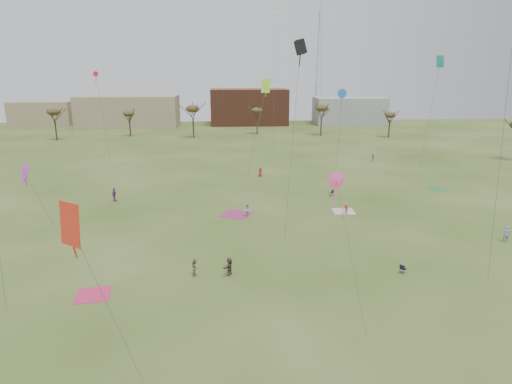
{
  "coord_description": "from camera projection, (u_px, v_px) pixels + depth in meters",
  "views": [
    {
      "loc": [
        -2.96,
        -30.69,
        17.52
      ],
      "look_at": [
        0.0,
        12.0,
        5.5
      ],
      "focal_mm": 30.02,
      "sensor_mm": 36.0,
      "label": 1
    }
  ],
  "objects": [
    {
      "name": "blanket_plum",
      "position": [
        236.0,
        214.0,
        54.63
      ],
      "size": [
        4.53,
        4.53,
        0.03
      ],
      "primitive_type": "cube",
      "rotation": [
        0.0,
        0.0,
        2.68
      ],
      "color": "#992F61",
      "rests_on": "ground"
    },
    {
      "name": "spectator_fore_b",
      "position": [
        195.0,
        267.0,
        38.01
      ],
      "size": [
        0.63,
        0.79,
        1.58
      ],
      "primitive_type": "imported",
      "rotation": [
        0.0,
        0.0,
        1.53
      ],
      "color": "#847F54",
      "rests_on": "ground"
    },
    {
      "name": "ground",
      "position": [
        266.0,
        298.0,
        34.41
      ],
      "size": [
        260.0,
        260.0,
        0.0
      ],
      "primitive_type": "plane",
      "color": "#364816",
      "rests_on": "ground"
    },
    {
      "name": "flyer_mid_b",
      "position": [
        346.0,
        209.0,
        54.51
      ],
      "size": [
        0.94,
        1.1,
        1.48
      ],
      "primitive_type": "imported",
      "rotation": [
        0.0,
        0.0,
        5.23
      ],
      "color": "#DE4E29",
      "rests_on": "ground"
    },
    {
      "name": "building_grey",
      "position": [
        349.0,
        111.0,
        149.19
      ],
      "size": [
        24.0,
        12.0,
        9.0
      ],
      "primitive_type": "cube",
      "color": "gray",
      "rests_on": "ground"
    },
    {
      "name": "camp_chair_right",
      "position": [
        331.0,
        194.0,
        62.79
      ],
      "size": [
        0.69,
        0.67,
        0.87
      ],
      "rotation": [
        0.0,
        0.0,
        5.09
      ],
      "color": "#131835",
      "rests_on": "ground"
    },
    {
      "name": "building_tan_west",
      "position": [
        44.0,
        113.0,
        146.18
      ],
      "size": [
        20.0,
        12.0,
        8.0
      ],
      "primitive_type": "cube",
      "color": "#937F60",
      "rests_on": "ground"
    },
    {
      "name": "spectator_mid_e",
      "position": [
        247.0,
        210.0,
        53.51
      ],
      "size": [
        1.05,
        1.04,
        1.71
      ],
      "primitive_type": "imported",
      "rotation": [
        0.0,
        0.0,
        5.56
      ],
      "color": "silver",
      "rests_on": "ground"
    },
    {
      "name": "kites_aloft",
      "position": [
        279.0,
        59.0,
        53.4
      ],
      "size": [
        58.97,
        67.31,
        27.78
      ],
      "color": "red",
      "rests_on": "ground"
    },
    {
      "name": "flyer_far_b",
      "position": [
        260.0,
        172.0,
        74.24
      ],
      "size": [
        0.86,
        0.72,
        1.51
      ],
      "primitive_type": "imported",
      "rotation": [
        0.0,
        0.0,
        0.37
      ],
      "color": "#B21E25",
      "rests_on": "ground"
    },
    {
      "name": "blanket_cream",
      "position": [
        343.0,
        211.0,
        55.8
      ],
      "size": [
        2.92,
        2.92,
        0.03
      ],
      "primitive_type": "cube",
      "rotation": [
        0.0,
        0.0,
        3.07
      ],
      "color": "beige",
      "rests_on": "ground"
    },
    {
      "name": "spectator_fore_c",
      "position": [
        229.0,
        266.0,
        38.07
      ],
      "size": [
        1.17,
        1.62,
        1.69
      ],
      "primitive_type": "imported",
      "rotation": [
        0.0,
        0.0,
        4.23
      ],
      "color": "#51403A",
      "rests_on": "ground"
    },
    {
      "name": "camp_chair_center",
      "position": [
        403.0,
        270.0,
        38.59
      ],
      "size": [
        0.74,
        0.73,
        0.87
      ],
      "rotation": [
        0.0,
        0.0,
        2.27
      ],
      "color": "#17153B",
      "rests_on": "ground"
    },
    {
      "name": "spectator_mid_d",
      "position": [
        114.0,
        195.0,
        59.95
      ],
      "size": [
        0.66,
        1.19,
        1.93
      ],
      "primitive_type": "imported",
      "rotation": [
        0.0,
        0.0,
        1.39
      ],
      "color": "#7A3785",
      "rests_on": "ground"
    },
    {
      "name": "building_brick",
      "position": [
        249.0,
        107.0,
        148.38
      ],
      "size": [
        26.0,
        16.0,
        12.0
      ],
      "primitive_type": "cube",
      "color": "brown",
      "rests_on": "ground"
    },
    {
      "name": "flyer_far_c",
      "position": [
        373.0,
        158.0,
        87.0
      ],
      "size": [
        0.6,
        0.94,
        1.38
      ],
      "primitive_type": "imported",
      "rotation": [
        0.0,
        0.0,
        4.61
      ],
      "color": "navy",
      "rests_on": "ground"
    },
    {
      "name": "blanket_olive",
      "position": [
        437.0,
        189.0,
        66.49
      ],
      "size": [
        3.05,
        3.05,
        0.03
      ],
      "primitive_type": "cube",
      "rotation": [
        0.0,
        0.0,
        1.78
      ],
      "color": "#2D7D3A",
      "rests_on": "ground"
    },
    {
      "name": "tree_line",
      "position": [
        227.0,
        115.0,
        108.3
      ],
      "size": [
        117.44,
        49.32,
        8.91
      ],
      "color": "#3A2B1E",
      "rests_on": "ground"
    },
    {
      "name": "blanket_red",
      "position": [
        93.0,
        295.0,
        34.85
      ],
      "size": [
        3.03,
        3.03,
        0.03
      ],
      "primitive_type": "cube",
      "rotation": [
        0.0,
        0.0,
        1.71
      ],
      "color": "#D12957",
      "rests_on": "ground"
    },
    {
      "name": "flyer_mid_c",
      "position": [
        506.0,
        234.0,
        45.6
      ],
      "size": [
        0.71,
        0.53,
        1.79
      ],
      "primitive_type": "imported",
      "rotation": [
        0.0,
        0.0,
        2.98
      ],
      "color": "#7594C4",
      "rests_on": "ground"
    },
    {
      "name": "building_tan",
      "position": [
        129.0,
        111.0,
        141.19
      ],
      "size": [
        32.0,
        14.0,
        10.0
      ],
      "primitive_type": "cube",
      "color": "#937F60",
      "rests_on": "ground"
    },
    {
      "name": "radio_tower",
      "position": [
        318.0,
        67.0,
        151.27
      ],
      "size": [
        1.51,
        1.72,
        41.0
      ],
      "color": "#9EA3A8",
      "rests_on": "ground"
    }
  ]
}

